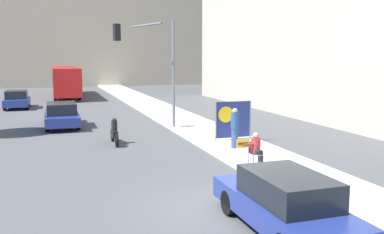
{
  "coord_description": "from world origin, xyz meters",
  "views": [
    {
      "loc": [
        -4.35,
        -10.1,
        4.04
      ],
      "look_at": [
        1.26,
        6.79,
        1.54
      ],
      "focal_mm": 40.0,
      "sensor_mm": 36.0,
      "label": 1
    }
  ],
  "objects_px": {
    "car_on_road_midblock": "(17,99)",
    "seated_protester": "(256,149)",
    "city_bus_on_road": "(65,80)",
    "motorcycle_on_road": "(114,133)",
    "jogger_on_sidewalk": "(235,128)",
    "protest_banner": "(233,119)",
    "traffic_light_pole": "(153,55)",
    "car_on_road_nearest": "(62,115)",
    "parked_car_curbside": "(284,203)",
    "pedestrian_behind": "(224,119)"
  },
  "relations": [
    {
      "from": "parked_car_curbside",
      "to": "motorcycle_on_road",
      "type": "bearing_deg",
      "value": 101.08
    },
    {
      "from": "parked_car_curbside",
      "to": "motorcycle_on_road",
      "type": "xyz_separation_m",
      "value": [
        -2.25,
        11.49,
        -0.19
      ]
    },
    {
      "from": "seated_protester",
      "to": "protest_banner",
      "type": "distance_m",
      "value": 5.12
    },
    {
      "from": "car_on_road_midblock",
      "to": "jogger_on_sidewalk",
      "type": "bearing_deg",
      "value": -63.39
    },
    {
      "from": "pedestrian_behind",
      "to": "car_on_road_midblock",
      "type": "bearing_deg",
      "value": -40.06
    },
    {
      "from": "seated_protester",
      "to": "traffic_light_pole",
      "type": "distance_m",
      "value": 9.81
    },
    {
      "from": "seated_protester",
      "to": "protest_banner",
      "type": "relative_size",
      "value": 0.68
    },
    {
      "from": "pedestrian_behind",
      "to": "protest_banner",
      "type": "height_order",
      "value": "protest_banner"
    },
    {
      "from": "protest_banner",
      "to": "car_on_road_nearest",
      "type": "height_order",
      "value": "protest_banner"
    },
    {
      "from": "car_on_road_midblock",
      "to": "motorcycle_on_road",
      "type": "distance_m",
      "value": 17.39
    },
    {
      "from": "car_on_road_midblock",
      "to": "city_bus_on_road",
      "type": "bearing_deg",
      "value": 65.61
    },
    {
      "from": "car_on_road_nearest",
      "to": "city_bus_on_road",
      "type": "relative_size",
      "value": 0.38
    },
    {
      "from": "motorcycle_on_road",
      "to": "jogger_on_sidewalk",
      "type": "bearing_deg",
      "value": -35.4
    },
    {
      "from": "jogger_on_sidewalk",
      "to": "city_bus_on_road",
      "type": "bearing_deg",
      "value": -79.82
    },
    {
      "from": "city_bus_on_road",
      "to": "motorcycle_on_road",
      "type": "xyz_separation_m",
      "value": [
        1.26,
        -25.47,
        -1.21
      ]
    },
    {
      "from": "car_on_road_midblock",
      "to": "seated_protester",
      "type": "bearing_deg",
      "value": -67.94
    },
    {
      "from": "car_on_road_midblock",
      "to": "city_bus_on_road",
      "type": "height_order",
      "value": "city_bus_on_road"
    },
    {
      "from": "car_on_road_nearest",
      "to": "jogger_on_sidewalk",
      "type": "bearing_deg",
      "value": -53.33
    },
    {
      "from": "parked_car_curbside",
      "to": "car_on_road_midblock",
      "type": "bearing_deg",
      "value": 105.07
    },
    {
      "from": "protest_banner",
      "to": "traffic_light_pole",
      "type": "xyz_separation_m",
      "value": [
        -2.81,
        4.18,
        2.99
      ]
    },
    {
      "from": "traffic_light_pole",
      "to": "parked_car_curbside",
      "type": "relative_size",
      "value": 1.28
    },
    {
      "from": "traffic_light_pole",
      "to": "motorcycle_on_road",
      "type": "distance_m",
      "value": 5.11
    },
    {
      "from": "seated_protester",
      "to": "motorcycle_on_road",
      "type": "height_order",
      "value": "seated_protester"
    },
    {
      "from": "pedestrian_behind",
      "to": "protest_banner",
      "type": "distance_m",
      "value": 0.82
    },
    {
      "from": "jogger_on_sidewalk",
      "to": "protest_banner",
      "type": "bearing_deg",
      "value": -112.99
    },
    {
      "from": "car_on_road_nearest",
      "to": "car_on_road_midblock",
      "type": "relative_size",
      "value": 1.11
    },
    {
      "from": "seated_protester",
      "to": "parked_car_curbside",
      "type": "height_order",
      "value": "parked_car_curbside"
    },
    {
      "from": "pedestrian_behind",
      "to": "car_on_road_midblock",
      "type": "xyz_separation_m",
      "value": [
        -10.54,
        17.31,
        -0.32
      ]
    },
    {
      "from": "protest_banner",
      "to": "motorcycle_on_road",
      "type": "distance_m",
      "value": 5.59
    },
    {
      "from": "protest_banner",
      "to": "motorcycle_on_road",
      "type": "xyz_separation_m",
      "value": [
        -5.33,
        1.56,
        -0.6
      ]
    },
    {
      "from": "parked_car_curbside",
      "to": "city_bus_on_road",
      "type": "bearing_deg",
      "value": 95.43
    },
    {
      "from": "car_on_road_nearest",
      "to": "car_on_road_midblock",
      "type": "height_order",
      "value": "car_on_road_midblock"
    },
    {
      "from": "car_on_road_midblock",
      "to": "pedestrian_behind",
      "type": "bearing_deg",
      "value": -58.67
    },
    {
      "from": "parked_car_curbside",
      "to": "traffic_light_pole",
      "type": "bearing_deg",
      "value": 88.88
    },
    {
      "from": "protest_banner",
      "to": "traffic_light_pole",
      "type": "distance_m",
      "value": 5.86
    },
    {
      "from": "protest_banner",
      "to": "seated_protester",
      "type": "bearing_deg",
      "value": -104.61
    },
    {
      "from": "parked_car_curbside",
      "to": "pedestrian_behind",
      "type": "bearing_deg",
      "value": 74.46
    },
    {
      "from": "pedestrian_behind",
      "to": "car_on_road_nearest",
      "type": "distance_m",
      "value": 9.96
    },
    {
      "from": "traffic_light_pole",
      "to": "car_on_road_midblock",
      "type": "height_order",
      "value": "traffic_light_pole"
    },
    {
      "from": "car_on_road_nearest",
      "to": "seated_protester",
      "type": "bearing_deg",
      "value": -63.29
    },
    {
      "from": "jogger_on_sidewalk",
      "to": "pedestrian_behind",
      "type": "height_order",
      "value": "jogger_on_sidewalk"
    },
    {
      "from": "protest_banner",
      "to": "parked_car_curbside",
      "type": "height_order",
      "value": "protest_banner"
    },
    {
      "from": "pedestrian_behind",
      "to": "jogger_on_sidewalk",
      "type": "bearing_deg",
      "value": 95.59
    },
    {
      "from": "seated_protester",
      "to": "jogger_on_sidewalk",
      "type": "bearing_deg",
      "value": 64.94
    },
    {
      "from": "seated_protester",
      "to": "car_on_road_nearest",
      "type": "distance_m",
      "value": 13.87
    },
    {
      "from": "seated_protester",
      "to": "parked_car_curbside",
      "type": "relative_size",
      "value": 0.27
    },
    {
      "from": "city_bus_on_road",
      "to": "car_on_road_nearest",
      "type": "bearing_deg",
      "value": -92.7
    },
    {
      "from": "protest_banner",
      "to": "city_bus_on_road",
      "type": "relative_size",
      "value": 0.15
    },
    {
      "from": "seated_protester",
      "to": "city_bus_on_road",
      "type": "xyz_separation_m",
      "value": [
        -5.31,
        31.98,
        0.9
      ]
    },
    {
      "from": "jogger_on_sidewalk",
      "to": "car_on_road_nearest",
      "type": "xyz_separation_m",
      "value": [
        -6.83,
        9.18,
        -0.34
      ]
    }
  ]
}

